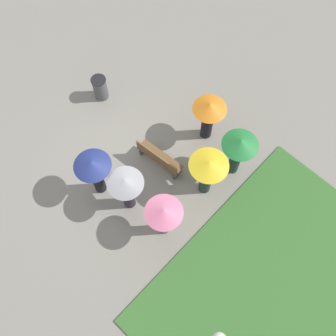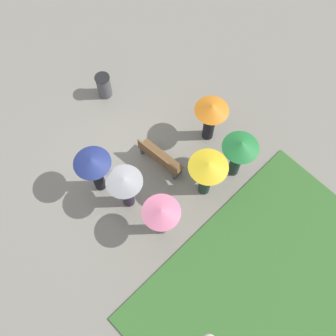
{
  "view_description": "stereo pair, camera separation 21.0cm",
  "coord_description": "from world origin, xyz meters",
  "px_view_note": "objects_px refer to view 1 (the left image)",
  "views": [
    {
      "loc": [
        -4.89,
        2.69,
        12.65
      ],
      "look_at": [
        -1.16,
        -1.25,
        0.68
      ],
      "focal_mm": 45.0,
      "sensor_mm": 36.0,
      "label": 1
    },
    {
      "loc": [
        -5.04,
        2.55,
        12.65
      ],
      "look_at": [
        -1.16,
        -1.25,
        0.68
      ],
      "focal_mm": 45.0,
      "sensor_mm": 36.0,
      "label": 2
    }
  ],
  "objects_px": {
    "trash_bin": "(100,88)",
    "crowd_person_grey": "(126,187)",
    "crowd_person_yellow": "(208,171)",
    "crowd_person_orange": "(209,114)",
    "crowd_person_pink": "(164,215)",
    "park_bench": "(159,158)",
    "crowd_person_navy": "(94,170)",
    "crowd_person_green": "(239,149)"
  },
  "relations": [
    {
      "from": "crowd_person_green",
      "to": "trash_bin",
      "type": "bearing_deg",
      "value": -135.13
    },
    {
      "from": "park_bench",
      "to": "crowd_person_navy",
      "type": "relative_size",
      "value": 0.83
    },
    {
      "from": "crowd_person_yellow",
      "to": "crowd_person_orange",
      "type": "distance_m",
      "value": 2.0
    },
    {
      "from": "trash_bin",
      "to": "crowd_person_grey",
      "type": "xyz_separation_m",
      "value": [
        -3.63,
        2.15,
        0.83
      ]
    },
    {
      "from": "crowd_person_orange",
      "to": "crowd_person_grey",
      "type": "relative_size",
      "value": 0.99
    },
    {
      "from": "park_bench",
      "to": "crowd_person_yellow",
      "type": "distance_m",
      "value": 1.92
    },
    {
      "from": "park_bench",
      "to": "crowd_person_navy",
      "type": "height_order",
      "value": "crowd_person_navy"
    },
    {
      "from": "park_bench",
      "to": "crowd_person_grey",
      "type": "bearing_deg",
      "value": 94.16
    },
    {
      "from": "trash_bin",
      "to": "crowd_person_navy",
      "type": "relative_size",
      "value": 0.49
    },
    {
      "from": "park_bench",
      "to": "trash_bin",
      "type": "distance_m",
      "value": 3.41
    },
    {
      "from": "park_bench",
      "to": "trash_bin",
      "type": "bearing_deg",
      "value": -14.33
    },
    {
      "from": "park_bench",
      "to": "crowd_person_orange",
      "type": "distance_m",
      "value": 2.13
    },
    {
      "from": "crowd_person_yellow",
      "to": "crowd_person_navy",
      "type": "bearing_deg",
      "value": -167.01
    },
    {
      "from": "crowd_person_pink",
      "to": "crowd_person_yellow",
      "type": "bearing_deg",
      "value": -27.76
    },
    {
      "from": "crowd_person_yellow",
      "to": "crowd_person_orange",
      "type": "bearing_deg",
      "value": 99.69
    },
    {
      "from": "crowd_person_green",
      "to": "crowd_person_navy",
      "type": "distance_m",
      "value": 4.33
    },
    {
      "from": "park_bench",
      "to": "crowd_person_grey",
      "type": "relative_size",
      "value": 0.88
    },
    {
      "from": "crowd_person_navy",
      "to": "park_bench",
      "type": "bearing_deg",
      "value": 109.82
    },
    {
      "from": "park_bench",
      "to": "crowd_person_pink",
      "type": "height_order",
      "value": "crowd_person_pink"
    },
    {
      "from": "crowd_person_green",
      "to": "crowd_person_navy",
      "type": "relative_size",
      "value": 1.0
    },
    {
      "from": "crowd_person_green",
      "to": "crowd_person_yellow",
      "type": "bearing_deg",
      "value": -66.46
    },
    {
      "from": "crowd_person_pink",
      "to": "crowd_person_orange",
      "type": "bearing_deg",
      "value": -7.17
    },
    {
      "from": "trash_bin",
      "to": "crowd_person_navy",
      "type": "distance_m",
      "value": 3.68
    },
    {
      "from": "crowd_person_green",
      "to": "crowd_person_pink",
      "type": "xyz_separation_m",
      "value": [
        0.21,
        3.03,
        -0.08
      ]
    },
    {
      "from": "trash_bin",
      "to": "crowd_person_orange",
      "type": "xyz_separation_m",
      "value": [
        -3.72,
        -1.38,
        0.83
      ]
    },
    {
      "from": "trash_bin",
      "to": "crowd_person_navy",
      "type": "xyz_separation_m",
      "value": [
        -2.59,
        2.44,
        0.95
      ]
    },
    {
      "from": "trash_bin",
      "to": "crowd_person_yellow",
      "type": "relative_size",
      "value": 0.49
    },
    {
      "from": "crowd_person_yellow",
      "to": "crowd_person_orange",
      "type": "height_order",
      "value": "crowd_person_yellow"
    },
    {
      "from": "crowd_person_green",
      "to": "crowd_person_pink",
      "type": "height_order",
      "value": "crowd_person_green"
    },
    {
      "from": "crowd_person_yellow",
      "to": "crowd_person_grey",
      "type": "distance_m",
      "value": 2.43
    },
    {
      "from": "crowd_person_green",
      "to": "crowd_person_grey",
      "type": "distance_m",
      "value": 3.53
    },
    {
      "from": "crowd_person_grey",
      "to": "crowd_person_navy",
      "type": "relative_size",
      "value": 0.95
    },
    {
      "from": "crowd_person_grey",
      "to": "crowd_person_pink",
      "type": "relative_size",
      "value": 1.02
    },
    {
      "from": "crowd_person_orange",
      "to": "crowd_person_pink",
      "type": "bearing_deg",
      "value": 109.2
    },
    {
      "from": "crowd_person_green",
      "to": "crowd_person_pink",
      "type": "distance_m",
      "value": 3.04
    },
    {
      "from": "crowd_person_grey",
      "to": "crowd_person_yellow",
      "type": "bearing_deg",
      "value": -40.17
    },
    {
      "from": "trash_bin",
      "to": "crowd_person_yellow",
      "type": "distance_m",
      "value": 5.09
    },
    {
      "from": "park_bench",
      "to": "crowd_person_yellow",
      "type": "xyz_separation_m",
      "value": [
        -1.64,
        -0.39,
        0.92
      ]
    },
    {
      "from": "crowd_person_orange",
      "to": "crowd_person_grey",
      "type": "height_order",
      "value": "crowd_person_grey"
    },
    {
      "from": "crowd_person_grey",
      "to": "crowd_person_green",
      "type": "bearing_deg",
      "value": -32.36
    },
    {
      "from": "trash_bin",
      "to": "crowd_person_pink",
      "type": "xyz_separation_m",
      "value": [
        -5.01,
        2.03,
        0.88
      ]
    },
    {
      "from": "trash_bin",
      "to": "crowd_person_pink",
      "type": "distance_m",
      "value": 5.48
    }
  ]
}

